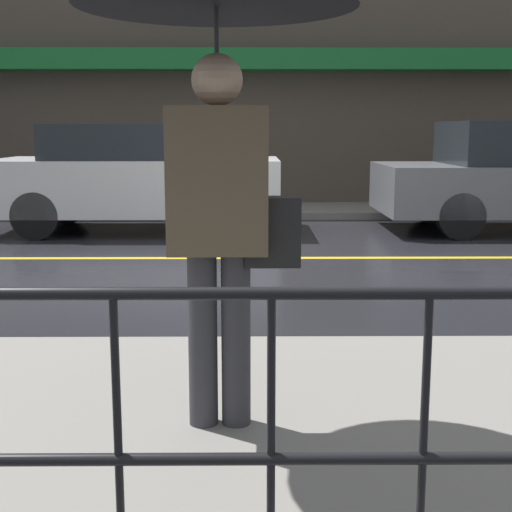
% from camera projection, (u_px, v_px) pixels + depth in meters
% --- Properties ---
extents(ground_plane, '(80.00, 80.00, 0.00)m').
position_uv_depth(ground_plane, '(274.00, 258.00, 7.94)').
color(ground_plane, black).
extents(sidewalk_near, '(28.00, 2.77, 0.11)m').
position_uv_depth(sidewalk_near, '(311.00, 436.00, 3.20)').
color(sidewalk_near, gray).
rests_on(sidewalk_near, ground_plane).
extents(sidewalk_far, '(28.00, 1.73, 0.11)m').
position_uv_depth(sidewalk_far, '(266.00, 210.00, 12.15)').
color(sidewalk_far, gray).
rests_on(sidewalk_far, ground_plane).
extents(lane_marking, '(25.20, 0.12, 0.01)m').
position_uv_depth(lane_marking, '(274.00, 258.00, 7.94)').
color(lane_marking, gold).
rests_on(lane_marking, ground_plane).
extents(building_storefront, '(28.00, 0.85, 6.32)m').
position_uv_depth(building_storefront, '(265.00, 31.00, 12.59)').
color(building_storefront, '#4C4238').
rests_on(building_storefront, ground_plane).
extents(railing_foreground, '(12.00, 0.04, 0.89)m').
position_uv_depth(railing_foreground, '(348.00, 399.00, 1.98)').
color(railing_foreground, black).
rests_on(railing_foreground, sidewalk_near).
extents(pedestrian, '(1.16, 1.16, 2.06)m').
position_uv_depth(pedestrian, '(218.00, 33.00, 2.92)').
color(pedestrian, '#333338').
rests_on(pedestrian, sidewalk_near).
extents(car_white, '(3.92, 1.81, 1.48)m').
position_uv_depth(car_white, '(136.00, 177.00, 9.96)').
color(car_white, silver).
rests_on(car_white, ground_plane).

